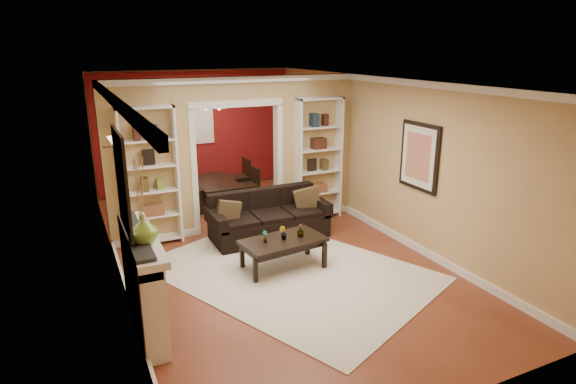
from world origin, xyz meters
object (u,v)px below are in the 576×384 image
coffee_table (283,254)px  fireplace (145,282)px  sofa (269,216)px  dining_table (217,192)px  bookshelf_left (150,177)px  bookshelf_right (318,159)px

coffee_table → fireplace: bearing=-167.7°
sofa → coffee_table: sofa is taller
sofa → dining_table: (-0.27, 2.19, -0.15)m
coffee_table → dining_table: (0.01, 3.39, 0.02)m
bookshelf_left → coffee_table: bearing=-48.8°
bookshelf_right → dining_table: 2.39m
sofa → bookshelf_left: size_ratio=0.89×
sofa → bookshelf_left: (-1.84, 0.58, 0.75)m
fireplace → bookshelf_right: bearing=34.8°
sofa → coffee_table: bearing=-103.3°
bookshelf_left → bookshelf_right: size_ratio=1.00×
coffee_table → dining_table: size_ratio=0.84×
sofa → coffee_table: (-0.28, -1.20, -0.17)m
bookshelf_left → dining_table: (1.57, 1.61, -0.90)m
coffee_table → bookshelf_right: bearing=41.7°
sofa → dining_table: 2.21m
fireplace → coffee_table: bearing=19.7°
sofa → bookshelf_left: bearing=162.5°
bookshelf_left → fireplace: size_ratio=1.35×
bookshelf_right → coffee_table: bearing=-130.9°
bookshelf_left → dining_table: 2.42m
fireplace → dining_table: bearing=63.0°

